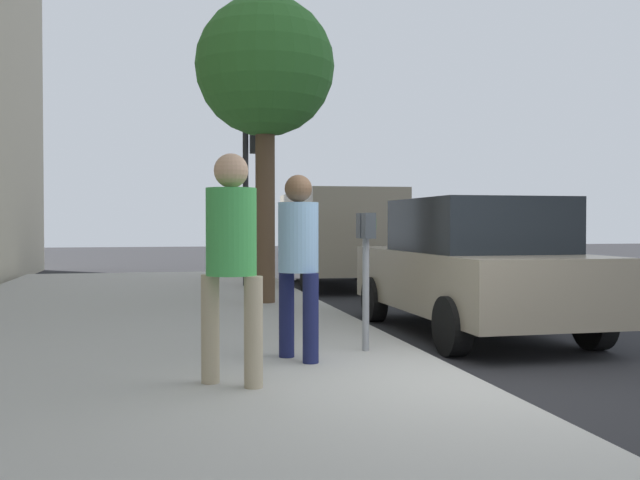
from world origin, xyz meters
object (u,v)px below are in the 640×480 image
at_px(pedestrian_bystander, 231,247).
at_px(street_tree, 265,70).
at_px(parked_van_far, 337,232).
at_px(parked_sedan_near, 472,266).
at_px(pedestrian_at_meter, 298,251).
at_px(traffic_signal, 250,170).
at_px(parking_meter, 366,252).

distance_m(pedestrian_bystander, street_tree, 6.65).
distance_m(pedestrian_bystander, parked_van_far, 11.01).
distance_m(parked_sedan_near, street_tree, 4.88).
bearing_deg(street_tree, pedestrian_at_meter, 175.61).
distance_m(pedestrian_at_meter, parked_van_far, 9.90).
bearing_deg(traffic_signal, pedestrian_at_meter, 176.31).
xyz_separation_m(parking_meter, traffic_signal, (7.97, 0.23, 1.41)).
xyz_separation_m(parking_meter, pedestrian_at_meter, (-0.34, 0.77, 0.02)).
relative_size(pedestrian_at_meter, traffic_signal, 0.49).
xyz_separation_m(parking_meter, street_tree, (4.69, 0.38, 2.80)).
bearing_deg(parked_van_far, pedestrian_bystander, 161.97).
xyz_separation_m(pedestrian_bystander, parked_van_far, (10.47, -3.41, -0.01)).
distance_m(pedestrian_at_meter, traffic_signal, 8.45).
height_order(parking_meter, pedestrian_at_meter, pedestrian_at_meter).
relative_size(pedestrian_at_meter, pedestrian_bystander, 0.95).
bearing_deg(pedestrian_at_meter, parked_van_far, 48.22).
relative_size(parked_van_far, street_tree, 1.05).
height_order(pedestrian_bystander, street_tree, street_tree).
height_order(parked_sedan_near, street_tree, street_tree).
height_order(parking_meter, parked_van_far, parked_van_far).
distance_m(parked_van_far, traffic_signal, 2.80).
xyz_separation_m(pedestrian_bystander, parked_sedan_near, (2.95, -3.41, -0.37)).
xyz_separation_m(parked_van_far, street_tree, (-4.49, 2.30, 2.71)).
bearing_deg(pedestrian_at_meter, parked_sedan_near, 10.76).
bearing_deg(street_tree, parked_sedan_near, -142.77).
bearing_deg(parked_sedan_near, street_tree, 37.23).
xyz_separation_m(pedestrian_at_meter, parked_sedan_near, (2.01, -2.69, -0.30)).
xyz_separation_m(pedestrian_at_meter, traffic_signal, (8.31, -0.54, 1.38)).
xyz_separation_m(parked_sedan_near, parked_van_far, (7.52, 0.00, 0.36)).
xyz_separation_m(street_tree, traffic_signal, (3.28, -0.15, -1.39)).
bearing_deg(pedestrian_bystander, parking_meter, -12.11).
bearing_deg(traffic_signal, parked_van_far, -60.53).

